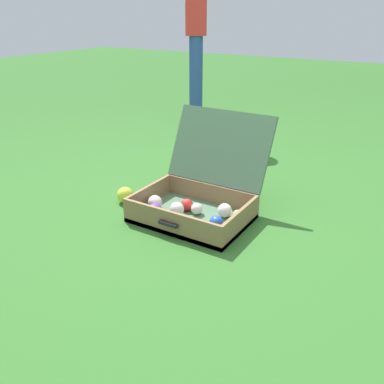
{
  "coord_description": "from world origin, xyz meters",
  "views": [
    {
      "loc": [
        1.07,
        -1.75,
        1.07
      ],
      "look_at": [
        -0.01,
        -0.01,
        0.17
      ],
      "focal_mm": 39.24,
      "sensor_mm": 36.0,
      "label": 1
    }
  ],
  "objects": [
    {
      "name": "ground_plane",
      "position": [
        0.0,
        0.0,
        0.0
      ],
      "size": [
        16.0,
        16.0,
        0.0
      ],
      "primitive_type": "plane",
      "color": "#336B28"
    },
    {
      "name": "stray_ball_on_grass",
      "position": [
        -0.46,
        -0.03,
        0.05
      ],
      "size": [
        0.1,
        0.1,
        0.1
      ],
      "primitive_type": "sphere",
      "color": "#CCDB38",
      "rests_on": "ground"
    },
    {
      "name": "open_suitcase",
      "position": [
        -0.01,
        0.06,
        0.12
      ],
      "size": [
        0.6,
        0.65,
        0.53
      ],
      "color": "#4C7051",
      "rests_on": "ground"
    },
    {
      "name": "bystander_person",
      "position": [
        -0.98,
        1.64,
        0.98
      ],
      "size": [
        0.32,
        0.37,
        1.7
      ],
      "color": "#2D4C93",
      "rests_on": "ground"
    }
  ]
}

